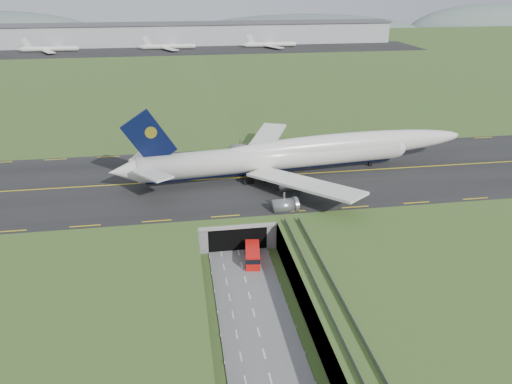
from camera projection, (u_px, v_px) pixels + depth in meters
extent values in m
plane|color=#3D5722|center=(243.00, 272.00, 94.87)|extent=(900.00, 900.00, 0.00)
cube|color=gray|center=(243.00, 258.00, 93.68)|extent=(800.00, 800.00, 6.00)
cube|color=slate|center=(249.00, 294.00, 88.03)|extent=(12.00, 75.00, 0.20)
cube|color=black|center=(225.00, 179.00, 122.37)|extent=(800.00, 44.00, 0.18)
cube|color=gray|center=(231.00, 204.00, 109.91)|extent=(16.00, 22.00, 1.00)
cube|color=gray|center=(200.00, 217.00, 109.88)|extent=(2.00, 22.00, 6.00)
cube|color=gray|center=(263.00, 212.00, 111.92)|extent=(2.00, 22.00, 6.00)
cube|color=black|center=(234.00, 227.00, 106.57)|extent=(12.00, 12.00, 5.00)
cube|color=#A8A8A3|center=(238.00, 227.00, 99.86)|extent=(17.00, 0.50, 0.80)
cube|color=#A8A8A3|center=(329.00, 298.00, 77.40)|extent=(3.00, 53.00, 0.50)
cube|color=gray|center=(321.00, 295.00, 76.90)|extent=(0.06, 53.00, 1.00)
cube|color=gray|center=(338.00, 293.00, 77.31)|extent=(0.06, 53.00, 1.00)
cylinder|color=#A8A8A3|center=(347.00, 355.00, 69.98)|extent=(0.90, 0.90, 5.60)
cylinder|color=#A8A8A3|center=(323.00, 304.00, 80.86)|extent=(0.90, 0.90, 5.60)
cylinder|color=#A8A8A3|center=(305.00, 265.00, 91.73)|extent=(0.90, 0.90, 5.60)
cylinder|color=silver|center=(274.00, 157.00, 121.94)|extent=(66.11, 13.52, 6.20)
sphere|color=silver|center=(394.00, 146.00, 130.04)|extent=(6.71, 6.71, 6.07)
cone|color=silver|center=(124.00, 171.00, 113.14)|extent=(7.39, 6.61, 5.89)
ellipsoid|color=silver|center=(341.00, 146.00, 125.76)|extent=(69.18, 13.37, 6.51)
ellipsoid|color=black|center=(391.00, 144.00, 129.49)|extent=(4.61, 3.18, 2.17)
cylinder|color=black|center=(274.00, 167.00, 122.90)|extent=(62.43, 9.58, 2.60)
cube|color=silver|center=(264.00, 142.00, 136.50)|extent=(17.82, 29.30, 2.61)
cube|color=silver|center=(147.00, 153.00, 120.41)|extent=(7.97, 11.51, 0.99)
cube|color=silver|center=(304.00, 183.00, 109.11)|extent=(22.68, 27.37, 2.61)
cube|color=silver|center=(152.00, 174.00, 107.57)|extent=(9.62, 11.25, 0.99)
cube|color=black|center=(149.00, 139.00, 111.81)|extent=(12.30, 1.95, 13.70)
cylinder|color=gold|center=(151.00, 132.00, 111.35)|extent=(2.77, 0.98, 2.71)
cylinder|color=slate|center=(266.00, 160.00, 131.83)|extent=(5.36, 3.74, 3.19)
cylinder|color=slate|center=(240.00, 150.00, 139.69)|extent=(5.36, 3.74, 3.19)
cylinder|color=slate|center=(289.00, 186.00, 115.56)|extent=(5.36, 3.74, 3.19)
cylinder|color=slate|center=(284.00, 206.00, 105.44)|extent=(5.36, 3.74, 3.19)
cylinder|color=black|center=(370.00, 164.00, 130.13)|extent=(1.11, 0.60, 1.06)
cube|color=black|center=(257.00, 175.00, 122.52)|extent=(6.53, 7.38, 1.36)
cube|color=red|center=(253.00, 255.00, 97.43)|extent=(3.67, 7.62, 2.93)
cube|color=black|center=(253.00, 252.00, 97.19)|extent=(3.74, 7.72, 0.98)
cube|color=black|center=(253.00, 260.00, 97.91)|extent=(3.41, 7.11, 0.49)
cylinder|color=black|center=(246.00, 267.00, 95.60)|extent=(0.45, 0.92, 0.88)
cylinder|color=black|center=(246.00, 254.00, 100.08)|extent=(0.45, 0.92, 0.88)
cylinder|color=black|center=(259.00, 266.00, 95.66)|extent=(0.45, 0.92, 0.88)
cylinder|color=black|center=(259.00, 253.00, 100.15)|extent=(0.45, 0.92, 0.88)
cube|color=#B2B2B2|center=(187.00, 34.00, 361.44)|extent=(300.00, 22.00, 15.00)
cube|color=#4C4C51|center=(187.00, 23.00, 358.47)|extent=(302.00, 24.00, 1.20)
cube|color=black|center=(189.00, 50.00, 337.17)|extent=(320.00, 50.00, 0.08)
cylinder|color=silver|center=(50.00, 49.00, 327.66)|extent=(34.00, 3.20, 3.20)
cylinder|color=silver|center=(168.00, 46.00, 338.89)|extent=(34.00, 3.20, 3.20)
cylinder|color=silver|center=(270.00, 44.00, 349.17)|extent=(34.00, 3.20, 3.20)
ellipsoid|color=#566760|center=(303.00, 37.00, 503.67)|extent=(260.00, 91.00, 44.00)
ellipsoid|color=#566760|center=(485.00, 34.00, 532.77)|extent=(180.00, 63.00, 60.00)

